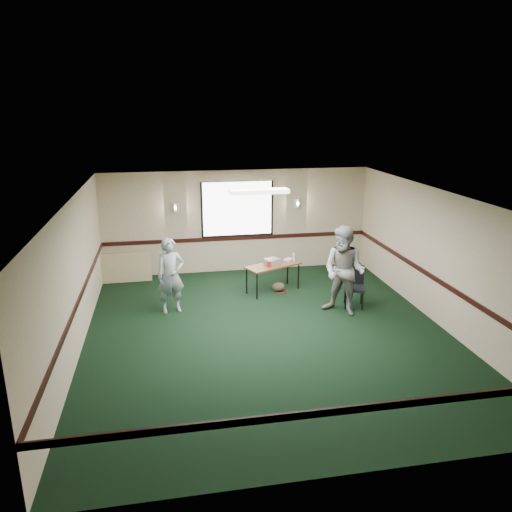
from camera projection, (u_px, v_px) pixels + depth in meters
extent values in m
plane|color=black|center=(268.00, 333.00, 9.77)|extent=(8.00, 8.00, 0.00)
plane|color=tan|center=(237.00, 221.00, 13.15)|extent=(7.00, 0.00, 7.00)
plane|color=tan|center=(342.00, 377.00, 5.62)|extent=(7.00, 0.00, 7.00)
plane|color=tan|center=(74.00, 279.00, 8.77)|extent=(0.00, 8.00, 8.00)
plane|color=tan|center=(439.00, 258.00, 9.99)|extent=(0.00, 8.00, 8.00)
plane|color=silver|center=(269.00, 197.00, 8.99)|extent=(8.00, 8.00, 0.00)
cube|color=black|center=(238.00, 238.00, 13.26)|extent=(7.00, 0.03, 0.10)
cube|color=black|center=(339.00, 411.00, 5.76)|extent=(7.00, 0.03, 0.10)
cube|color=black|center=(78.00, 303.00, 8.90)|extent=(0.03, 8.00, 0.10)
cube|color=black|center=(436.00, 279.00, 10.12)|extent=(0.03, 8.00, 0.10)
cube|color=black|center=(237.00, 209.00, 13.02)|extent=(1.90, 0.01, 1.50)
cube|color=white|center=(237.00, 209.00, 13.02)|extent=(1.80, 0.02, 1.40)
cube|color=tan|center=(237.00, 179.00, 12.79)|extent=(2.05, 0.08, 0.10)
cylinder|color=silver|center=(175.00, 207.00, 12.68)|extent=(0.16, 0.16, 0.25)
cylinder|color=silver|center=(297.00, 203.00, 13.24)|extent=(0.16, 0.16, 0.25)
cube|color=white|center=(259.00, 191.00, 9.95)|extent=(1.20, 0.32, 0.08)
cube|color=#523417|center=(273.00, 265.00, 11.82)|extent=(1.43, 1.03, 0.04)
cylinder|color=black|center=(257.00, 286.00, 11.41)|extent=(0.03, 0.03, 0.63)
cylinder|color=black|center=(298.00, 276.00, 12.08)|extent=(0.03, 0.03, 0.63)
cylinder|color=black|center=(247.00, 281.00, 11.75)|extent=(0.03, 0.03, 0.63)
cylinder|color=black|center=(288.00, 272.00, 12.42)|extent=(0.03, 0.03, 0.63)
cube|color=gray|center=(272.00, 261.00, 11.90)|extent=(0.43, 0.41, 0.11)
cube|color=silver|center=(288.00, 259.00, 12.14)|extent=(0.23, 0.23, 0.04)
cylinder|color=#AA160B|center=(269.00, 264.00, 11.64)|extent=(0.09, 0.09, 0.13)
cylinder|color=#90C1ED|center=(294.00, 257.00, 12.06)|extent=(0.06, 0.06, 0.20)
ellipsoid|color=#473D29|center=(278.00, 287.00, 11.96)|extent=(0.38, 0.34, 0.22)
torus|color=red|center=(281.00, 291.00, 12.00)|extent=(0.41, 0.41, 0.02)
cube|color=#9B875F|center=(122.00, 268.00, 12.53)|extent=(1.45, 0.25, 0.74)
cube|color=black|center=(354.00, 288.00, 10.96)|extent=(0.54, 0.54, 0.06)
cube|color=black|center=(354.00, 275.00, 11.10)|extent=(0.43, 0.18, 0.43)
cylinder|color=black|center=(346.00, 301.00, 10.88)|extent=(0.03, 0.03, 0.40)
cylinder|color=black|center=(362.00, 301.00, 10.84)|extent=(0.03, 0.03, 0.40)
cylinder|color=black|center=(345.00, 295.00, 11.23)|extent=(0.03, 0.03, 0.40)
cylinder|color=black|center=(361.00, 295.00, 11.18)|extent=(0.03, 0.03, 0.40)
imported|color=teal|center=(171.00, 276.00, 10.60)|extent=(0.67, 0.52, 1.63)
imported|color=#6A8BA4|center=(344.00, 271.00, 10.45)|extent=(1.17, 1.16, 1.91)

